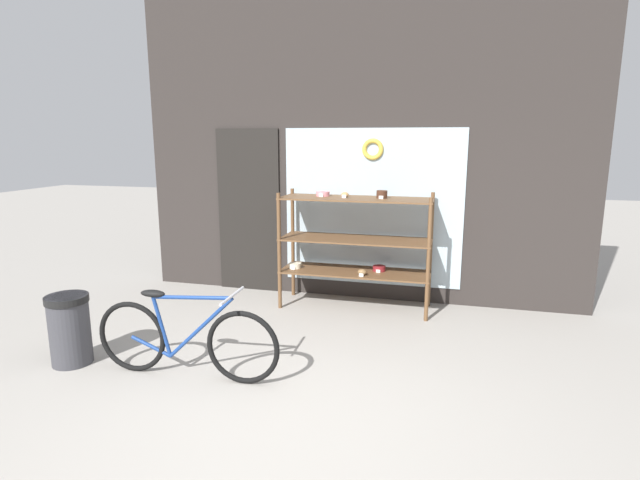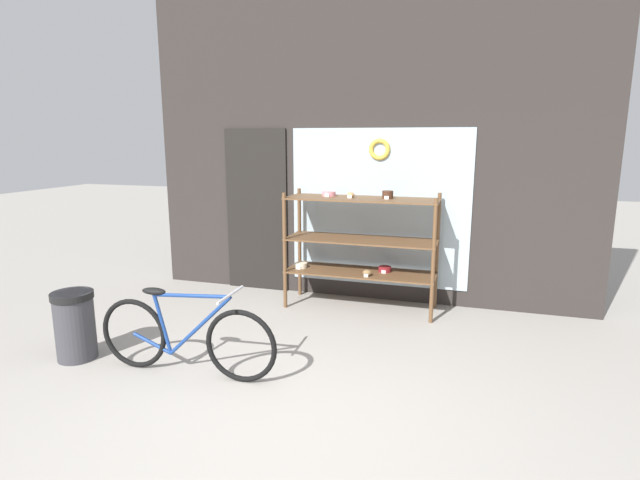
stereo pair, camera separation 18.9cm
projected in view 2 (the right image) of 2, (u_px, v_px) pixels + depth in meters
ground_plane at (270, 421)px, 3.56m from camera, size 30.00×30.00×0.00m
storefront_facade at (361, 152)px, 6.01m from camera, size 5.50×0.13×3.73m
display_case at (360, 239)px, 5.79m from camera, size 1.74×0.56×1.40m
bicycle at (185, 337)px, 4.20m from camera, size 1.64×0.46×0.76m
trash_bin at (75, 323)px, 4.51m from camera, size 0.36×0.36×0.63m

